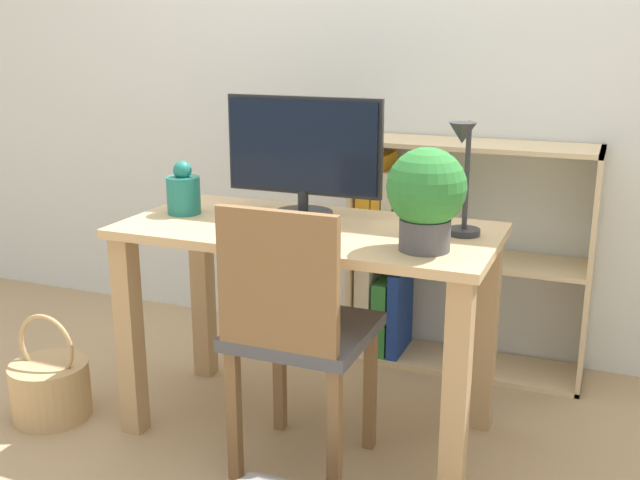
# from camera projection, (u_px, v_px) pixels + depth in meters

# --- Properties ---
(ground_plane) EXTENTS (10.00, 10.00, 0.00)m
(ground_plane) POSITION_uv_depth(u_px,v_px,m) (309.00, 427.00, 2.61)
(ground_plane) COLOR tan
(wall_back) EXTENTS (8.00, 0.05, 2.60)m
(wall_back) POSITION_uv_depth(u_px,v_px,m) (392.00, 39.00, 3.04)
(wall_back) COLOR silver
(wall_back) RESTS_ON ground_plane
(desk) EXTENTS (1.21, 0.59, 0.72)m
(desk) POSITION_uv_depth(u_px,v_px,m) (309.00, 272.00, 2.45)
(desk) COLOR tan
(desk) RESTS_ON ground_plane
(monitor) EXTENTS (0.55, 0.20, 0.40)m
(monitor) POSITION_uv_depth(u_px,v_px,m) (303.00, 152.00, 2.48)
(monitor) COLOR #232326
(monitor) RESTS_ON desk
(keyboard) EXTENTS (0.33, 0.11, 0.02)m
(keyboard) POSITION_uv_depth(u_px,v_px,m) (278.00, 227.00, 2.36)
(keyboard) COLOR silver
(keyboard) RESTS_ON desk
(vase) EXTENTS (0.11, 0.11, 0.18)m
(vase) POSITION_uv_depth(u_px,v_px,m) (184.00, 192.00, 2.56)
(vase) COLOR #1E7266
(vase) RESTS_ON desk
(desk_lamp) EXTENTS (0.10, 0.19, 0.36)m
(desk_lamp) POSITION_uv_depth(u_px,v_px,m) (463.00, 169.00, 2.20)
(desk_lamp) COLOR #2D2D33
(desk_lamp) RESTS_ON desk
(potted_plant) EXTENTS (0.23, 0.23, 0.30)m
(potted_plant) POSITION_uv_depth(u_px,v_px,m) (426.00, 194.00, 2.10)
(potted_plant) COLOR #4C4C51
(potted_plant) RESTS_ON desk
(chair) EXTENTS (0.40, 0.40, 0.87)m
(chair) POSITION_uv_depth(u_px,v_px,m) (296.00, 328.00, 2.21)
(chair) COLOR #4C4C51
(chair) RESTS_ON ground_plane
(bookshelf) EXTENTS (0.94, 0.28, 0.92)m
(bookshelf) POSITION_uv_depth(u_px,v_px,m) (421.00, 258.00, 3.05)
(bookshelf) COLOR #D8BC8C
(bookshelf) RESTS_ON ground_plane
(basket) EXTENTS (0.27, 0.27, 0.39)m
(basket) POSITION_uv_depth(u_px,v_px,m) (51.00, 388.00, 2.65)
(basket) COLOR tan
(basket) RESTS_ON ground_plane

